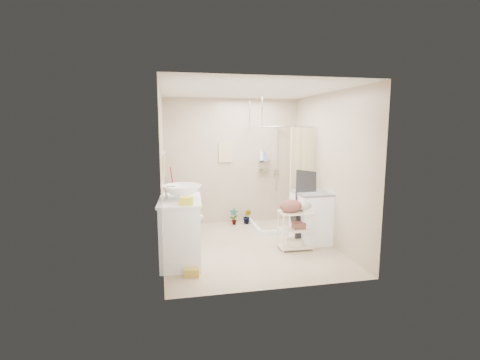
% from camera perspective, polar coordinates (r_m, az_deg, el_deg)
% --- Properties ---
extents(floor, '(3.20, 3.20, 0.00)m').
position_cam_1_polar(floor, '(6.03, 1.56, -10.85)').
color(floor, beige).
rests_on(floor, ground).
extents(ceiling, '(2.80, 3.20, 0.04)m').
position_cam_1_polar(ceiling, '(5.71, 1.67, 14.56)').
color(ceiling, silver).
rests_on(ceiling, ground).
extents(wall_back, '(2.80, 0.04, 2.60)m').
position_cam_1_polar(wall_back, '(7.28, -1.27, 3.05)').
color(wall_back, '#C1AE95').
rests_on(wall_back, ground).
extents(wall_front, '(2.80, 0.04, 2.60)m').
position_cam_1_polar(wall_front, '(4.20, 6.61, -1.17)').
color(wall_front, '#C1AE95').
rests_on(wall_front, ground).
extents(wall_left, '(0.04, 3.20, 2.60)m').
position_cam_1_polar(wall_left, '(5.58, -12.53, 1.11)').
color(wall_left, '#C1AE95').
rests_on(wall_left, ground).
extents(wall_right, '(0.04, 3.20, 2.60)m').
position_cam_1_polar(wall_right, '(6.20, 14.33, 1.79)').
color(wall_right, '#C1AE95').
rests_on(wall_right, ground).
extents(vanity, '(0.68, 1.13, 0.96)m').
position_cam_1_polar(vanity, '(5.34, -9.70, -8.12)').
color(vanity, white).
rests_on(vanity, ground).
extents(sink, '(0.63, 0.63, 0.20)m').
position_cam_1_polar(sink, '(5.25, -9.46, -1.90)').
color(sink, white).
rests_on(sink, vanity).
extents(counter_basket, '(0.20, 0.17, 0.10)m').
position_cam_1_polar(counter_basket, '(4.83, -8.79, -3.36)').
color(counter_basket, yellow).
rests_on(counter_basket, vanity).
extents(floor_basket, '(0.31, 0.25, 0.15)m').
position_cam_1_polar(floor_basket, '(4.94, -7.90, -14.50)').
color(floor_basket, gold).
rests_on(floor_basket, ground).
extents(toilet, '(0.70, 0.41, 0.70)m').
position_cam_1_polar(toilet, '(6.48, -8.96, -6.29)').
color(toilet, silver).
rests_on(toilet, ground).
extents(mop, '(0.13, 0.13, 1.23)m').
position_cam_1_polar(mop, '(7.14, -11.06, -2.78)').
color(mop, '#A60F16').
rests_on(mop, ground).
extents(potted_plant_a, '(0.18, 0.13, 0.34)m').
position_cam_1_polar(potted_plant_a, '(7.26, -1.02, -6.04)').
color(potted_plant_a, brown).
rests_on(potted_plant_a, ground).
extents(potted_plant_b, '(0.21, 0.19, 0.31)m').
position_cam_1_polar(potted_plant_b, '(7.32, 1.19, -6.02)').
color(potted_plant_b, brown).
rests_on(potted_plant_b, ground).
extents(hanging_towel, '(0.28, 0.03, 0.42)m').
position_cam_1_polar(hanging_towel, '(7.22, -2.42, 4.59)').
color(hanging_towel, beige).
rests_on(hanging_towel, wall_back).
extents(towel_ring, '(0.04, 0.22, 0.34)m').
position_cam_1_polar(towel_ring, '(5.36, -12.41, 2.65)').
color(towel_ring, '#DFD187').
rests_on(towel_ring, wall_left).
extents(tp_holder, '(0.08, 0.12, 0.14)m').
position_cam_1_polar(tp_holder, '(5.73, -11.93, -4.57)').
color(tp_holder, white).
rests_on(tp_holder, wall_left).
extents(shower, '(1.10, 1.10, 2.10)m').
position_cam_1_polar(shower, '(6.99, 6.43, 0.69)').
color(shower, white).
rests_on(shower, ground).
extents(shampoo_bottle_a, '(0.11, 0.11, 0.23)m').
position_cam_1_polar(shampoo_bottle_a, '(7.32, 3.54, 4.13)').
color(shampoo_bottle_a, white).
rests_on(shampoo_bottle_a, shower).
extents(shampoo_bottle_b, '(0.10, 0.10, 0.18)m').
position_cam_1_polar(shampoo_bottle_b, '(7.36, 4.08, 3.97)').
color(shampoo_bottle_b, '#5074B2').
rests_on(shampoo_bottle_b, shower).
extents(washing_machine, '(0.63, 0.65, 0.90)m').
position_cam_1_polar(washing_machine, '(6.27, 11.78, -5.96)').
color(washing_machine, white).
rests_on(washing_machine, ground).
extents(laundry_rack, '(0.56, 0.33, 0.77)m').
position_cam_1_polar(laundry_rack, '(5.87, 9.15, -7.54)').
color(laundry_rack, '#F1E7CE').
rests_on(laundry_rack, ground).
extents(ironing_board, '(0.38, 0.13, 1.32)m').
position_cam_1_polar(ironing_board, '(6.10, 10.73, -4.32)').
color(ironing_board, black).
rests_on(ironing_board, ground).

